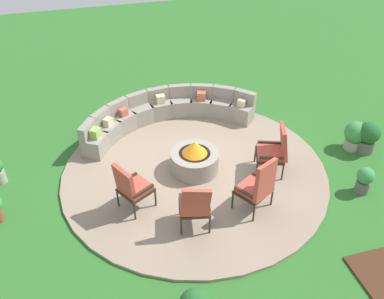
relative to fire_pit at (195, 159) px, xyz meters
The scene contains 11 objects.
ground_plane 0.34m from the fire_pit, ahead, with size 24.00×24.00×0.00m, color #2D6B28.
patio_circle 0.31m from the fire_pit, ahead, with size 5.64×5.64×0.06m, color gray.
fire_pit is the anchor object (origin of this frame).
curved_stone_bench 1.93m from the fire_pit, 96.32° to the left, with size 4.33×1.70×0.76m.
lounge_chair_front_left 1.68m from the fire_pit, 151.00° to the right, with size 0.76×0.76×1.08m.
lounge_chair_front_right 1.67m from the fire_pit, 106.07° to the right, with size 0.64×0.64×1.05m.
lounge_chair_back_left 1.69m from the fire_pit, 61.43° to the right, with size 0.81×0.81×1.18m.
lounge_chair_back_right 1.69m from the fire_pit, 17.03° to the right, with size 0.78×0.78×1.12m.
potted_plant_1 3.98m from the fire_pit, ahead, with size 0.50×0.50×0.77m.
potted_plant_4 3.76m from the fire_pit, ahead, with size 0.50×0.50×0.69m.
potted_plant_5 3.44m from the fire_pit, 26.63° to the right, with size 0.34×0.34×0.60m.
Camera 1 is at (-1.93, -6.60, 5.69)m, focal length 38.60 mm.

